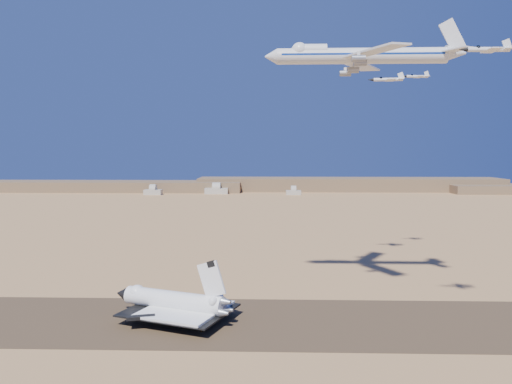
{
  "coord_description": "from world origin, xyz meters",
  "views": [
    {
      "loc": [
        10.98,
        -162.46,
        57.43
      ],
      "look_at": [
        5.88,
        8.0,
        42.97
      ],
      "focal_mm": 35.0,
      "sensor_mm": 36.0,
      "label": 1
    }
  ],
  "objects_px": {
    "crew_a": "(190,322)",
    "crew_b": "(201,329)",
    "shuttle": "(173,303)",
    "carrier_747": "(355,56)",
    "crew_c": "(195,327)",
    "chase_jet_a": "(487,49)",
    "chase_jet_c": "(387,79)",
    "chase_jet_d": "(417,76)"
  },
  "relations": [
    {
      "from": "carrier_747",
      "to": "crew_c",
      "type": "distance_m",
      "value": 108.77
    },
    {
      "from": "crew_c",
      "to": "chase_jet_d",
      "type": "height_order",
      "value": "chase_jet_d"
    },
    {
      "from": "carrier_747",
      "to": "chase_jet_c",
      "type": "bearing_deg",
      "value": 66.1
    },
    {
      "from": "chase_jet_a",
      "to": "chase_jet_d",
      "type": "xyz_separation_m",
      "value": [
        11.26,
        107.22,
        8.06
      ]
    },
    {
      "from": "crew_a",
      "to": "chase_jet_d",
      "type": "bearing_deg",
      "value": -23.56
    },
    {
      "from": "crew_b",
      "to": "chase_jet_a",
      "type": "distance_m",
      "value": 117.95
    },
    {
      "from": "shuttle",
      "to": "crew_c",
      "type": "relative_size",
      "value": 26.24
    },
    {
      "from": "carrier_747",
      "to": "chase_jet_d",
      "type": "bearing_deg",
      "value": 59.41
    },
    {
      "from": "shuttle",
      "to": "chase_jet_d",
      "type": "relative_size",
      "value": 3.27
    },
    {
      "from": "shuttle",
      "to": "carrier_747",
      "type": "xyz_separation_m",
      "value": [
        63.12,
        18.75,
        85.03
      ]
    },
    {
      "from": "crew_c",
      "to": "chase_jet_d",
      "type": "distance_m",
      "value": 163.85
    },
    {
      "from": "shuttle",
      "to": "chase_jet_a",
      "type": "bearing_deg",
      "value": 7.87
    },
    {
      "from": "crew_a",
      "to": "crew_b",
      "type": "xyz_separation_m",
      "value": [
        4.6,
        -6.1,
        0.1
      ]
    },
    {
      "from": "shuttle",
      "to": "chase_jet_c",
      "type": "height_order",
      "value": "chase_jet_c"
    },
    {
      "from": "crew_a",
      "to": "crew_b",
      "type": "height_order",
      "value": "crew_b"
    },
    {
      "from": "crew_c",
      "to": "chase_jet_c",
      "type": "height_order",
      "value": "chase_jet_c"
    },
    {
      "from": "crew_a",
      "to": "chase_jet_c",
      "type": "height_order",
      "value": "chase_jet_c"
    },
    {
      "from": "chase_jet_c",
      "to": "chase_jet_d",
      "type": "relative_size",
      "value": 1.2
    },
    {
      "from": "crew_a",
      "to": "carrier_747",
      "type": "bearing_deg",
      "value": -43.93
    },
    {
      "from": "chase_jet_a",
      "to": "chase_jet_c",
      "type": "bearing_deg",
      "value": 93.88
    },
    {
      "from": "carrier_747",
      "to": "crew_a",
      "type": "relative_size",
      "value": 44.38
    },
    {
      "from": "chase_jet_a",
      "to": "chase_jet_d",
      "type": "distance_m",
      "value": 108.11
    },
    {
      "from": "crew_c",
      "to": "shuttle",
      "type": "bearing_deg",
      "value": 2.83
    },
    {
      "from": "chase_jet_a",
      "to": "shuttle",
      "type": "bearing_deg",
      "value": 166.95
    },
    {
      "from": "crew_b",
      "to": "chase_jet_d",
      "type": "height_order",
      "value": "chase_jet_d"
    },
    {
      "from": "crew_b",
      "to": "crew_a",
      "type": "bearing_deg",
      "value": 0.88
    },
    {
      "from": "crew_a",
      "to": "chase_jet_a",
      "type": "distance_m",
      "value": 121.88
    },
    {
      "from": "chase_jet_a",
      "to": "chase_jet_c",
      "type": "xyz_separation_m",
      "value": [
        -6.99,
        89.56,
        4.2
      ]
    },
    {
      "from": "shuttle",
      "to": "crew_b",
      "type": "height_order",
      "value": "shuttle"
    },
    {
      "from": "crew_b",
      "to": "chase_jet_a",
      "type": "relative_size",
      "value": 0.12
    },
    {
      "from": "crew_c",
      "to": "chase_jet_c",
      "type": "distance_m",
      "value": 141.15
    },
    {
      "from": "shuttle",
      "to": "carrier_747",
      "type": "bearing_deg",
      "value": 36.88
    },
    {
      "from": "carrier_747",
      "to": "chase_jet_a",
      "type": "xyz_separation_m",
      "value": [
        29.96,
        -39.33,
        -5.62
      ]
    },
    {
      "from": "shuttle",
      "to": "chase_jet_a",
      "type": "distance_m",
      "value": 124.08
    },
    {
      "from": "crew_c",
      "to": "chase_jet_a",
      "type": "relative_size",
      "value": 0.12
    },
    {
      "from": "shuttle",
      "to": "crew_a",
      "type": "distance_m",
      "value": 9.66
    },
    {
      "from": "crew_c",
      "to": "chase_jet_d",
      "type": "xyz_separation_m",
      "value": [
        95.57,
        95.75,
        92.43
      ]
    },
    {
      "from": "crew_a",
      "to": "crew_b",
      "type": "relative_size",
      "value": 0.89
    },
    {
      "from": "chase_jet_c",
      "to": "chase_jet_a",
      "type": "bearing_deg",
      "value": -80.81
    },
    {
      "from": "shuttle",
      "to": "chase_jet_d",
      "type": "distance_m",
      "value": 161.38
    },
    {
      "from": "crew_a",
      "to": "chase_jet_d",
      "type": "distance_m",
      "value": 162.81
    },
    {
      "from": "shuttle",
      "to": "chase_jet_c",
      "type": "xyz_separation_m",
      "value": [
        86.1,
        68.97,
        83.61
      ]
    }
  ]
}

